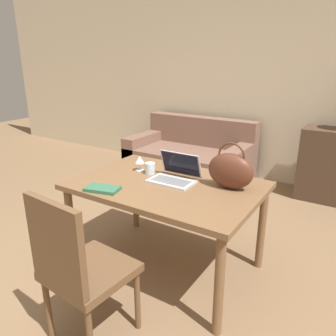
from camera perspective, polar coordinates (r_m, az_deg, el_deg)
ground_plane at (r=2.46m, az=-11.66°, el=-22.65°), size 14.00×14.00×0.00m
wall_back at (r=4.60m, az=15.76°, el=14.68°), size 10.00×0.06×2.70m
dining_table at (r=2.47m, az=-0.22°, el=-4.34°), size 1.37×0.93×0.73m
chair at (r=1.94m, az=-15.42°, el=-16.09°), size 0.47×0.47×0.96m
couch at (r=4.58m, az=3.92°, el=1.66°), size 1.65×0.91×0.82m
laptop at (r=2.48m, az=1.34°, el=-0.89°), size 0.34×0.28×0.21m
drinking_glass at (r=2.62m, az=-3.15°, el=-0.05°), size 0.08×0.08×0.09m
wine_glass at (r=2.69m, az=-4.97°, el=1.32°), size 0.08×0.08×0.13m
handbag at (r=2.34m, az=10.82°, el=-0.42°), size 0.33×0.14×0.34m
book at (r=2.34m, az=-11.36°, el=-3.57°), size 0.26×0.19×0.02m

